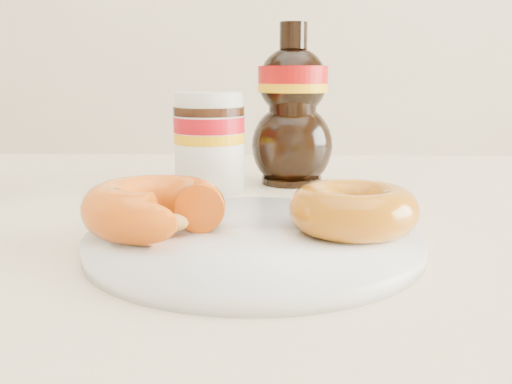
{
  "coord_description": "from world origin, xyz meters",
  "views": [
    {
      "loc": [
        0.03,
        -0.41,
        0.88
      ],
      "look_at": [
        0.02,
        0.07,
        0.79
      ],
      "focal_mm": 40.0,
      "sensor_mm": 36.0,
      "label": 1
    }
  ],
  "objects_px": {
    "donut_bitten": "(154,207)",
    "nutella_jar": "(209,139)",
    "plate": "(254,240)",
    "syrup_bottle": "(293,105)",
    "dining_table": "(237,308)",
    "donut_whole": "(353,209)"
  },
  "relations": [
    {
      "from": "plate",
      "to": "syrup_bottle",
      "type": "bearing_deg",
      "value": 82.25
    },
    {
      "from": "dining_table",
      "to": "plate",
      "type": "distance_m",
      "value": 0.12
    },
    {
      "from": "donut_whole",
      "to": "nutella_jar",
      "type": "relative_size",
      "value": 0.88
    },
    {
      "from": "dining_table",
      "to": "donut_whole",
      "type": "relative_size",
      "value": 13.88
    },
    {
      "from": "dining_table",
      "to": "syrup_bottle",
      "type": "height_order",
      "value": "syrup_bottle"
    },
    {
      "from": "dining_table",
      "to": "nutella_jar",
      "type": "distance_m",
      "value": 0.21
    },
    {
      "from": "donut_bitten",
      "to": "nutella_jar",
      "type": "relative_size",
      "value": 0.98
    },
    {
      "from": "plate",
      "to": "donut_bitten",
      "type": "bearing_deg",
      "value": 179.34
    },
    {
      "from": "donut_bitten",
      "to": "donut_whole",
      "type": "height_order",
      "value": "donut_bitten"
    },
    {
      "from": "dining_table",
      "to": "donut_bitten",
      "type": "height_order",
      "value": "donut_bitten"
    },
    {
      "from": "donut_bitten",
      "to": "syrup_bottle",
      "type": "bearing_deg",
      "value": 70.23
    },
    {
      "from": "donut_bitten",
      "to": "syrup_bottle",
      "type": "xyz_separation_m",
      "value": [
        0.12,
        0.27,
        0.07
      ]
    },
    {
      "from": "dining_table",
      "to": "nutella_jar",
      "type": "height_order",
      "value": "nutella_jar"
    },
    {
      "from": "dining_table",
      "to": "donut_whole",
      "type": "xyz_separation_m",
      "value": [
        0.1,
        -0.07,
        0.11
      ]
    },
    {
      "from": "nutella_jar",
      "to": "syrup_bottle",
      "type": "bearing_deg",
      "value": 29.77
    },
    {
      "from": "plate",
      "to": "donut_bitten",
      "type": "distance_m",
      "value": 0.08
    },
    {
      "from": "donut_bitten",
      "to": "nutella_jar",
      "type": "height_order",
      "value": "nutella_jar"
    },
    {
      "from": "dining_table",
      "to": "syrup_bottle",
      "type": "relative_size",
      "value": 7.18
    },
    {
      "from": "donut_whole",
      "to": "syrup_bottle",
      "type": "distance_m",
      "value": 0.28
    },
    {
      "from": "plate",
      "to": "donut_bitten",
      "type": "xyz_separation_m",
      "value": [
        -0.08,
        0.0,
        0.03
      ]
    },
    {
      "from": "nutella_jar",
      "to": "syrup_bottle",
      "type": "distance_m",
      "value": 0.12
    },
    {
      "from": "donut_whole",
      "to": "syrup_bottle",
      "type": "height_order",
      "value": "syrup_bottle"
    }
  ]
}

